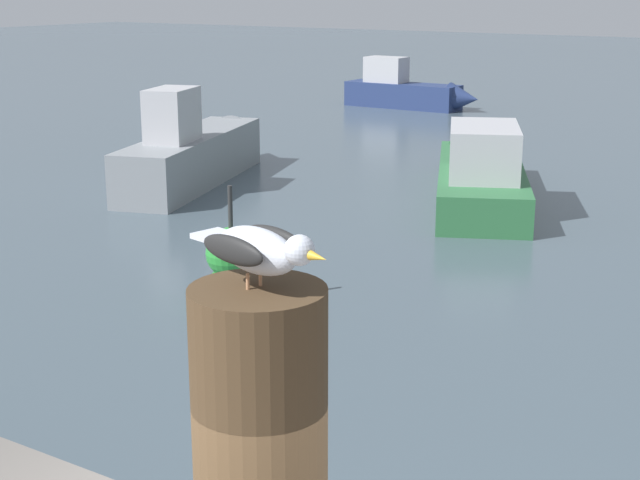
% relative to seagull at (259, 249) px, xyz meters
% --- Properties ---
extents(seagull, '(0.39, 0.18, 0.14)m').
position_rel_seagull_xyz_m(seagull, '(0.00, 0.00, 0.00)').
color(seagull, tan).
rests_on(seagull, mooring_post).
extents(boat_green, '(3.50, 5.67, 1.61)m').
position_rel_seagull_xyz_m(boat_green, '(-4.87, 12.81, -2.43)').
color(boat_green, '#2D6B3D').
rests_on(boat_green, ground_plane).
extents(boat_grey, '(2.48, 5.20, 1.74)m').
position_rel_seagull_xyz_m(boat_grey, '(-9.49, 11.12, -2.33)').
color(boat_grey, gray).
rests_on(boat_grey, ground_plane).
extents(boat_navy, '(3.91, 0.92, 1.41)m').
position_rel_seagull_xyz_m(boat_navy, '(-10.90, 21.99, -2.40)').
color(boat_navy, navy).
rests_on(boat_navy, ground_plane).
extents(channel_buoy, '(0.56, 0.56, 1.33)m').
position_rel_seagull_xyz_m(channel_buoy, '(-4.91, 6.16, -2.38)').
color(channel_buoy, green).
rests_on(channel_buoy, ground_plane).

